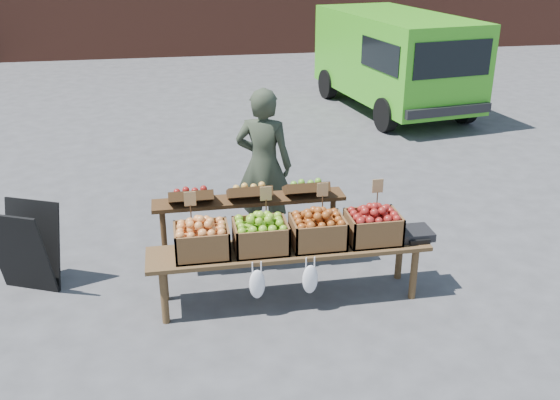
{
  "coord_description": "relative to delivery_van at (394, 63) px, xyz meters",
  "views": [
    {
      "loc": [
        -1.46,
        -5.67,
        3.32
      ],
      "look_at": [
        -0.44,
        0.01,
        0.85
      ],
      "focal_mm": 40.0,
      "sensor_mm": 36.0,
      "label": 1
    }
  ],
  "objects": [
    {
      "name": "crate_golden_apples",
      "position": [
        -4.25,
        -6.71,
        -0.24
      ],
      "size": [
        0.5,
        0.4,
        0.28
      ],
      "primitive_type": null,
      "color": "gold",
      "rests_on": "display_bench"
    },
    {
      "name": "vendor",
      "position": [
        -3.45,
        -5.28,
        -0.06
      ],
      "size": [
        0.77,
        0.65,
        1.79
      ],
      "primitive_type": "imported",
      "rotation": [
        0.0,
        0.0,
        2.75
      ],
      "color": "#2D3627",
      "rests_on": "ground"
    },
    {
      "name": "crate_red_apples",
      "position": [
        -3.15,
        -6.71,
        -0.24
      ],
      "size": [
        0.5,
        0.4,
        0.28
      ],
      "primitive_type": null,
      "color": "brown",
      "rests_on": "display_bench"
    },
    {
      "name": "weighing_scale",
      "position": [
        -2.18,
        -6.71,
        -0.34
      ],
      "size": [
        0.34,
        0.3,
        0.08
      ],
      "primitive_type": "cube",
      "color": "black",
      "rests_on": "display_bench"
    },
    {
      "name": "delivery_van",
      "position": [
        0.0,
        0.0,
        0.0
      ],
      "size": [
        2.58,
        4.5,
        1.9
      ],
      "primitive_type": null,
      "rotation": [
        0.0,
        0.0,
        0.16
      ],
      "color": "green",
      "rests_on": "ground"
    },
    {
      "name": "display_bench",
      "position": [
        -3.43,
        -6.71,
        -0.67
      ],
      "size": [
        2.7,
        0.56,
        0.57
      ],
      "primitive_type": null,
      "color": "#4E371E",
      "rests_on": "ground"
    },
    {
      "name": "crate_russet_pears",
      "position": [
        -3.7,
        -6.71,
        -0.24
      ],
      "size": [
        0.5,
        0.4,
        0.28
      ],
      "primitive_type": null,
      "color": "#4C8411",
      "rests_on": "display_bench"
    },
    {
      "name": "back_table",
      "position": [
        -3.71,
        -5.99,
        -0.43
      ],
      "size": [
        2.1,
        0.44,
        1.04
      ],
      "primitive_type": null,
      "color": "#3B2512",
      "rests_on": "ground"
    },
    {
      "name": "ground",
      "position": [
        -2.98,
        -6.23,
        -0.95
      ],
      "size": [
        80.0,
        80.0,
        0.0
      ],
      "primitive_type": "plane",
      "color": "#444446"
    },
    {
      "name": "chalkboard_sign",
      "position": [
        -5.95,
        -6.05,
        -0.5
      ],
      "size": [
        0.68,
        0.55,
        0.91
      ],
      "primitive_type": null,
      "rotation": [
        0.0,
        0.0,
        -0.43
      ],
      "color": "black",
      "rests_on": "ground"
    },
    {
      "name": "crate_green_apples",
      "position": [
        -2.6,
        -6.71,
        -0.24
      ],
      "size": [
        0.5,
        0.4,
        0.28
      ],
      "primitive_type": null,
      "color": "maroon",
      "rests_on": "display_bench"
    }
  ]
}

